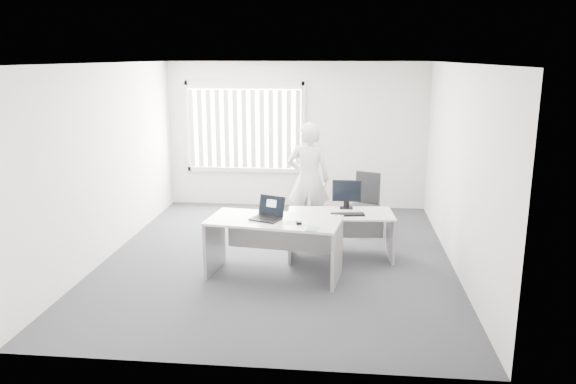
# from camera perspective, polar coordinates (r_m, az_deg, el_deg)

# --- Properties ---
(ground) EXTENTS (6.00, 6.00, 0.00)m
(ground) POSITION_cam_1_polar(r_m,az_deg,el_deg) (8.33, -1.02, -6.69)
(ground) COLOR #44444B
(ground) RESTS_ON ground
(wall_back) EXTENTS (5.00, 0.02, 2.80)m
(wall_back) POSITION_cam_1_polar(r_m,az_deg,el_deg) (10.89, 0.85, 5.77)
(wall_back) COLOR silver
(wall_back) RESTS_ON ground
(wall_front) EXTENTS (5.00, 0.02, 2.80)m
(wall_front) POSITION_cam_1_polar(r_m,az_deg,el_deg) (5.07, -5.14, -3.54)
(wall_front) COLOR silver
(wall_front) RESTS_ON ground
(wall_left) EXTENTS (0.02, 6.00, 2.80)m
(wall_left) POSITION_cam_1_polar(r_m,az_deg,el_deg) (8.61, -17.83, 3.00)
(wall_left) COLOR silver
(wall_left) RESTS_ON ground
(wall_right) EXTENTS (0.02, 6.00, 2.80)m
(wall_right) POSITION_cam_1_polar(r_m,az_deg,el_deg) (8.04, 16.93, 2.35)
(wall_right) COLOR silver
(wall_right) RESTS_ON ground
(ceiling) EXTENTS (5.00, 6.00, 0.02)m
(ceiling) POSITION_cam_1_polar(r_m,az_deg,el_deg) (7.81, -1.10, 12.96)
(ceiling) COLOR silver
(ceiling) RESTS_ON wall_back
(window) EXTENTS (2.32, 0.06, 1.76)m
(window) POSITION_cam_1_polar(r_m,az_deg,el_deg) (10.97, -4.42, 6.57)
(window) COLOR silver
(window) RESTS_ON wall_back
(blinds) EXTENTS (2.20, 0.10, 1.50)m
(blinds) POSITION_cam_1_polar(r_m,az_deg,el_deg) (10.91, -4.47, 6.37)
(blinds) COLOR white
(blinds) RESTS_ON wall_back
(desk_near) EXTENTS (1.83, 1.04, 0.79)m
(desk_near) POSITION_cam_1_polar(r_m,az_deg,el_deg) (7.49, -1.42, -4.41)
(desk_near) COLOR silver
(desk_near) RESTS_ON ground
(desk_far) EXTENTS (1.56, 0.83, 0.69)m
(desk_far) POSITION_cam_1_polar(r_m,az_deg,el_deg) (8.21, 5.34, -3.40)
(desk_far) COLOR silver
(desk_far) RESTS_ON ground
(office_chair) EXTENTS (0.75, 0.75, 1.00)m
(office_chair) POSITION_cam_1_polar(r_m,az_deg,el_deg) (9.52, 7.71, -2.22)
(office_chair) COLOR black
(office_chair) RESTS_ON ground
(person) EXTENTS (0.70, 0.48, 1.88)m
(person) POSITION_cam_1_polar(r_m,az_deg,el_deg) (9.11, 2.09, 1.26)
(person) COLOR silver
(person) RESTS_ON ground
(laptop) EXTENTS (0.47, 0.45, 0.29)m
(laptop) POSITION_cam_1_polar(r_m,az_deg,el_deg) (7.36, -2.30, -1.75)
(laptop) COLOR black
(laptop) RESTS_ON desk_near
(paper_sheet) EXTENTS (0.32, 0.24, 0.00)m
(paper_sheet) POSITION_cam_1_polar(r_m,az_deg,el_deg) (7.27, 0.87, -3.13)
(paper_sheet) COLOR white
(paper_sheet) RESTS_ON desk_near
(mouse) EXTENTS (0.09, 0.13, 0.05)m
(mouse) POSITION_cam_1_polar(r_m,az_deg,el_deg) (7.21, 1.10, -3.07)
(mouse) COLOR #BCBDBF
(mouse) RESTS_ON paper_sheet
(booklet) EXTENTS (0.17, 0.21, 0.01)m
(booklet) POSITION_cam_1_polar(r_m,az_deg,el_deg) (7.00, 2.50, -3.78)
(booklet) COLOR silver
(booklet) RESTS_ON desk_near
(keyboard) EXTENTS (0.49, 0.23, 0.02)m
(keyboard) POSITION_cam_1_polar(r_m,az_deg,el_deg) (8.03, 6.08, -2.29)
(keyboard) COLOR black
(keyboard) RESTS_ON desk_far
(monitor) EXTENTS (0.43, 0.13, 0.43)m
(monitor) POSITION_cam_1_polar(r_m,az_deg,el_deg) (8.35, 5.98, -0.23)
(monitor) COLOR black
(monitor) RESTS_ON desk_far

